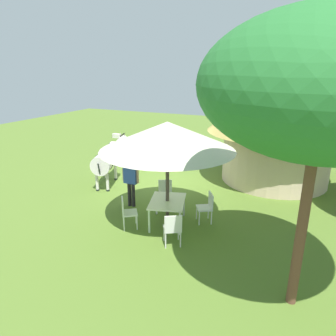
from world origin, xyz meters
The scene contains 13 objects.
ground_plane centered at (0.00, 0.00, 0.00)m, with size 36.00×36.00×0.00m, color #557229.
thatched_hut centered at (-2.04, 3.77, 2.32)m, with size 5.46×5.46×4.07m.
shade_umbrella centered at (3.10, 1.36, 2.62)m, with size 3.68×3.68×3.01m.
patio_dining_table centered at (3.10, 1.36, 0.66)m, with size 1.49×1.28×0.74m.
patio_chair_west_end centered at (2.06, 0.82, 0.52)m, with size 0.58×0.58×0.90m.
patio_chair_near_hut centered at (3.76, 0.40, 0.52)m, with size 0.60×0.60×0.90m.
patio_chair_east_end centered at (4.11, 1.96, 0.52)m, with size 0.59×0.59×0.90m.
patio_chair_near_lawn centered at (2.50, 2.37, 0.52)m, with size 0.59×0.59×0.90m.
guest_beside_umbrella centered at (2.47, -0.22, 0.98)m, with size 0.22×0.58×1.63m.
standing_watcher centered at (-3.28, -1.31, 1.04)m, with size 0.45×0.51×1.73m.
zebra_nearest_camera centered at (1.16, -2.10, 0.99)m, with size 2.20×1.21×1.52m.
zebra_by_umbrella centered at (-1.57, -2.45, 0.93)m, with size 0.66×2.16×1.47m.
acacia_tree_behind_hut centered at (4.96, 4.85, 4.08)m, with size 3.94×3.94×5.27m.
Camera 1 is at (10.36, 4.64, 4.33)m, focal length 32.46 mm.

